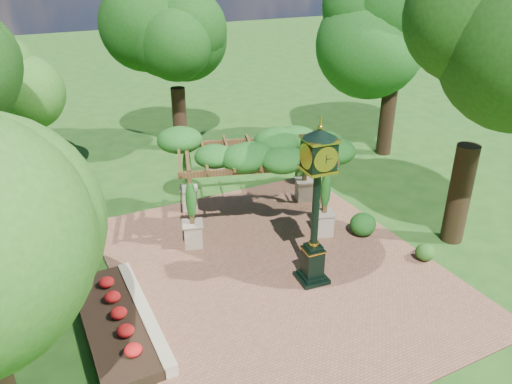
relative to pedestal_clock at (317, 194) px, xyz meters
name	(u,v)px	position (x,y,z in m)	size (l,w,h in m)	color
ground	(291,285)	(-0.69, 0.09, -3.10)	(120.00, 120.00, 0.00)	#1E4714
brick_plaza	(276,268)	(-0.69, 1.09, -3.08)	(10.00, 12.00, 0.04)	brown
border_wall	(144,314)	(-5.29, 0.59, -2.90)	(0.35, 5.00, 0.40)	#C6B793
flower_bed	(113,324)	(-6.19, 0.59, -2.92)	(1.50, 5.00, 0.36)	red
pedestal_clock	(317,194)	(0.00, 0.00, 0.00)	(1.11, 1.11, 5.20)	black
pergola	(253,153)	(0.07, 4.34, -0.23)	(6.34, 4.96, 3.50)	tan
sundial	(215,161)	(0.69, 9.72, -2.64)	(0.64, 0.64, 1.05)	gray
shrub_front	(425,252)	(4.06, -0.76, -2.77)	(0.66, 0.66, 0.59)	#235317
shrub_mid	(363,224)	(3.21, 1.55, -2.63)	(0.96, 0.96, 0.86)	#195016
shrub_back	(304,174)	(3.79, 6.58, -2.69)	(0.84, 0.84, 0.75)	#295819
tree_west_far	(18,72)	(-6.99, 12.05, 1.91)	(3.08, 3.08, 7.36)	#302312
tree_north	(174,36)	(0.20, 13.17, 2.72)	(4.17, 4.17, 8.51)	#301C13
tree_east_far	(399,17)	(9.41, 7.82, 3.69)	(5.02, 5.02, 9.89)	black
tree_east_near	(486,60)	(5.96, -0.15, 3.40)	(4.77, 4.77, 9.49)	#312313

